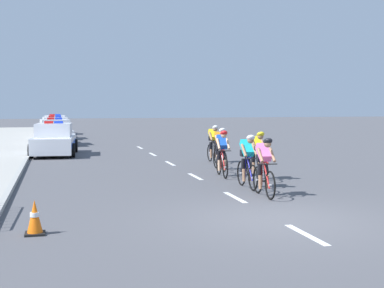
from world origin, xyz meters
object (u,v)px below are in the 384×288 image
Objects in this scene: cyclist_fifth at (220,148)px; traffic_cone_near at (35,218)px; cyclist_second at (247,161)px; police_car_third at (55,129)px; police_car_furthest at (55,126)px; cyclist_sixth at (213,143)px; cyclist_lead at (264,166)px; cyclist_fourth at (222,153)px; cyclist_third at (257,155)px; police_car_nearest at (54,140)px; police_car_second at (55,133)px.

cyclist_fifth is 2.69× the size of traffic_cone_near.
police_car_third reaches higher than cyclist_second.
police_car_furthest reaches higher than traffic_cone_near.
cyclist_sixth is at bearing -74.41° from police_car_furthest.
cyclist_sixth is (0.99, 7.87, 0.00)m from cyclist_lead.
cyclist_sixth is (0.93, 6.48, 0.00)m from cyclist_second.
police_car_furthest reaches higher than cyclist_lead.
cyclist_sixth is 0.38× the size of police_car_third.
police_car_furthest is at bearing 101.44° from cyclist_fourth.
police_car_third is at bearing 101.97° from cyclist_lead.
police_car_furthest is at bearing 103.26° from cyclist_fifth.
cyclist_fourth is 0.38× the size of police_car_furthest.
cyclist_lead is 3.05m from cyclist_third.
cyclist_lead is 13.89m from police_car_nearest.
police_car_second is at bearing -90.00° from police_car_third.
cyclist_third is (0.88, 1.52, 0.00)m from cyclist_second.
cyclist_fifth is at bearing 53.60° from traffic_cone_near.
cyclist_fourth is 2.69× the size of traffic_cone_near.
cyclist_lead and cyclist_fifth have the same top height.
cyclist_second is 12.65m from police_car_nearest.
cyclist_fifth reaches higher than traffic_cone_near.
cyclist_lead is at bearing -80.14° from police_car_furthest.
cyclist_fourth is at bearing -102.64° from cyclist_sixth.
cyclist_third is at bearing -58.11° from police_car_nearest.
cyclist_fourth and cyclist_sixth have the same top height.
cyclist_fourth is 0.38× the size of police_car_third.
cyclist_third is 2.69× the size of traffic_cone_near.
police_car_furthest is at bearing 99.86° from cyclist_lead.
cyclist_lead is 3.84m from cyclist_fourth.
police_car_second is 10.91m from police_car_furthest.
police_car_second is (-6.25, 11.48, -0.11)m from cyclist_sixth.
cyclist_fifth is at bearing 74.75° from cyclist_fourth.
cyclist_fifth is (0.50, 4.19, 0.00)m from cyclist_second.
traffic_cone_near is (-6.10, -8.27, -0.48)m from cyclist_fifth.
police_car_third is at bearing 90.00° from police_car_second.
police_car_nearest is (-5.35, 9.02, -0.11)m from cyclist_fourth.
cyclist_second is 2.46m from cyclist_fourth.
police_car_second is (-5.34, 15.51, -0.11)m from cyclist_fourth.
cyclist_lead is 1.00× the size of cyclist_fifth.
cyclist_fourth is 8.64m from traffic_cone_near.
traffic_cone_near is (-5.54, -2.70, -0.48)m from cyclist_lead.
cyclist_sixth is at bearing -61.45° from police_car_second.
cyclist_third is at bearing -74.22° from police_car_third.
police_car_third reaches higher than cyclist_sixth.
cyclist_second is at bearing -90.70° from cyclist_fourth.
cyclist_third is 17.57m from police_car_second.
cyclist_fifth is at bearing -100.64° from cyclist_sixth.
police_car_nearest reaches higher than cyclist_third.
cyclist_fifth is at bearing 84.30° from cyclist_lead.
police_car_furthest is at bearing 105.59° from cyclist_sixth.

